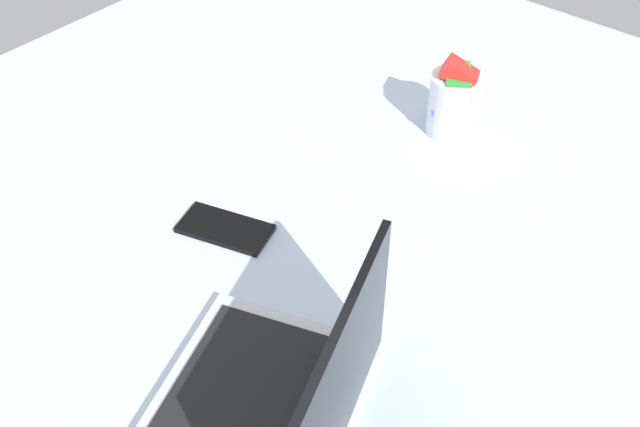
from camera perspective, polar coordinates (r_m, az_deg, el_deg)
name	(u,v)px	position (r cm, az deg, el deg)	size (l,w,h in cm)	color
bed_mattress	(253,243)	(125.22, -5.13, -2.26)	(180.00, 140.00, 18.00)	silver
laptop	(268,415)	(88.39, -3.94, -15.06)	(38.73, 32.58, 23.00)	#B7BABC
snack_cup	(454,101)	(132.07, 10.20, 8.44)	(9.04, 9.13, 14.58)	silver
cell_phone	(225,229)	(114.55, -7.24, -1.14)	(6.80, 14.00, 0.80)	black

